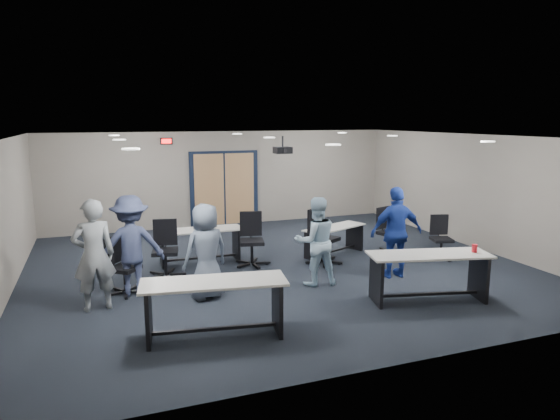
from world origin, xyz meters
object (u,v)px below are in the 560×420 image
object	(u,v)px
chair_back_c	(324,237)
chair_loose_left	(124,266)
chair_back_a	(165,249)
chair_back_b	(252,240)
table_back_right	(334,235)
person_back	(131,245)
person_plaid	(206,251)
person_lightblue	(316,241)
person_navy	(396,232)
table_front_right	(429,268)
chair_loose_right	(442,238)
chair_back_d	(390,231)
table_front_left	(214,299)
table_back_left	(200,240)
person_gray	(94,255)

from	to	relation	value
chair_back_c	chair_loose_left	distance (m)	4.14
chair_back_a	chair_back_b	size ratio (longest dim) A/B	0.99
table_back_right	chair_loose_left	xyz separation A→B (m)	(-4.62, -1.03, 0.06)
person_back	chair_loose_left	bearing A→B (deg)	-18.99
person_plaid	person_lightblue	xyz separation A→B (m)	(2.06, -0.01, -0.00)
person_navy	table_front_right	bearing A→B (deg)	88.43
person_lightblue	chair_back_c	bearing A→B (deg)	-115.89
person_plaid	chair_loose_right	bearing A→B (deg)	169.97
person_lightblue	chair_loose_right	bearing A→B (deg)	-163.92
person_navy	person_back	size ratio (longest dim) A/B	1.01
chair_back_d	chair_loose_left	xyz separation A→B (m)	(-5.86, -0.65, -0.02)
chair_back_a	chair_back_d	world-z (taller)	chair_back_a
chair_back_d	person_lightblue	size ratio (longest dim) A/B	0.64
table_front_right	chair_loose_right	size ratio (longest dim) A/B	2.23
chair_back_d	person_plaid	bearing A→B (deg)	176.53
person_back	person_navy	bearing A→B (deg)	169.33
table_front_left	chair_loose_left	distance (m)	2.52
chair_loose_left	person_plaid	bearing A→B (deg)	-79.17
person_back	table_back_left	bearing A→B (deg)	-136.33
table_back_left	chair_back_a	world-z (taller)	chair_back_a
table_front_right	chair_loose_left	distance (m)	5.28
person_plaid	table_back_left	bearing A→B (deg)	-114.52
chair_back_d	person_plaid	world-z (taller)	person_plaid
person_lightblue	table_back_right	bearing A→B (deg)	-119.90
chair_loose_right	table_front_left	bearing A→B (deg)	-141.56
chair_loose_right	person_plaid	size ratio (longest dim) A/B	0.58
table_front_right	table_back_left	world-z (taller)	table_front_right
person_lightblue	chair_back_d	bearing A→B (deg)	-145.56
chair_back_d	person_back	xyz separation A→B (m)	(-5.73, -0.69, 0.35)
table_front_right	person_back	size ratio (longest dim) A/B	1.21
table_back_left	chair_back_b	xyz separation A→B (m)	(0.98, -0.60, 0.06)
table_front_right	table_back_left	distance (m)	4.83
person_plaid	person_back	size ratio (longest dim) A/B	0.94
chair_back_b	person_lightblue	world-z (taller)	person_lightblue
chair_back_a	person_lightblue	bearing A→B (deg)	-17.80
table_front_right	table_back_left	xyz separation A→B (m)	(-3.19, 3.62, -0.07)
chair_back_a	person_back	bearing A→B (deg)	-120.00
table_front_left	person_gray	world-z (taller)	person_gray
chair_back_b	table_front_right	bearing A→B (deg)	-41.05
table_front_left	chair_loose_right	size ratio (longest dim) A/B	2.20
table_front_right	person_plaid	bearing A→B (deg)	171.02
person_navy	person_gray	bearing A→B (deg)	4.94
chair_back_a	person_lightblue	size ratio (longest dim) A/B	0.67
chair_back_a	person_navy	xyz separation A→B (m)	(4.22, -1.55, 0.34)
table_back_right	person_back	bearing A→B (deg)	171.45
table_back_right	chair_loose_right	size ratio (longest dim) A/B	1.75
table_front_left	person_navy	distance (m)	4.21
chair_loose_left	person_gray	xyz separation A→B (m)	(-0.48, -0.60, 0.40)
person_back	person_lightblue	bearing A→B (deg)	166.96
table_back_right	person_back	world-z (taller)	person_back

